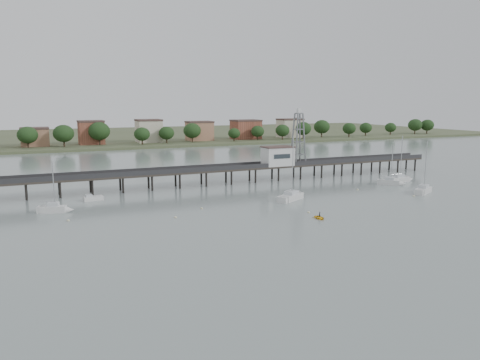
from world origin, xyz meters
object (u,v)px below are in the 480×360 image
object	(u,v)px
sailboat_c	(295,196)
yellow_dinghy	(319,219)
sailboat_f	(393,182)
lattice_tower	(298,139)
sailboat_e	(402,179)
sailboat_b	(58,209)
sailboat_d	(425,190)
pier	(191,172)
white_tender	(93,198)

from	to	relation	value
sailboat_c	yellow_dinghy	bearing A→B (deg)	-136.43
sailboat_c	sailboat_f	bearing A→B (deg)	-21.98
lattice_tower	sailboat_e	distance (m)	30.11
sailboat_c	lattice_tower	bearing A→B (deg)	27.22
lattice_tower	sailboat_b	size ratio (longest dim) A/B	1.48
sailboat_b	sailboat_d	bearing A→B (deg)	8.25
sailboat_c	yellow_dinghy	xyz separation A→B (m)	(-4.98, -17.43, -0.63)
pier	lattice_tower	xyz separation A→B (m)	(31.50, 0.00, 7.31)
white_tender	pier	bearing A→B (deg)	11.19
sailboat_b	white_tender	world-z (taller)	sailboat_b
pier	sailboat_d	distance (m)	57.22
lattice_tower	sailboat_c	distance (m)	30.51
sailboat_b	white_tender	bearing A→B (deg)	66.88
pier	sailboat_e	distance (m)	57.01
lattice_tower	sailboat_e	size ratio (longest dim) A/B	1.18
sailboat_c	pier	bearing A→B (deg)	93.26
sailboat_e	sailboat_f	distance (m)	6.67
lattice_tower	white_tender	distance (m)	58.10
white_tender	sailboat_b	bearing A→B (deg)	-137.54
yellow_dinghy	pier	bearing A→B (deg)	107.77
sailboat_b	white_tender	distance (m)	11.53
sailboat_e	yellow_dinghy	distance (m)	50.16
sailboat_f	sailboat_d	bearing A→B (deg)	-45.40
sailboat_e	yellow_dinghy	bearing A→B (deg)	-149.56
sailboat_d	sailboat_e	bearing A→B (deg)	38.56
sailboat_e	white_tender	bearing A→B (deg)	174.19
sailboat_b	yellow_dinghy	bearing A→B (deg)	-11.80
sailboat_b	sailboat_f	distance (m)	81.22
sailboat_d	sailboat_b	xyz separation A→B (m)	(-81.00, 13.61, 0.01)
lattice_tower	pier	bearing A→B (deg)	-180.00
pier	sailboat_c	bearing A→B (deg)	-56.25
sailboat_d	white_tender	world-z (taller)	sailboat_d
sailboat_d	sailboat_b	size ratio (longest dim) A/B	1.23
pier	sailboat_e	xyz separation A→B (m)	(54.52, -16.36, -3.15)
lattice_tower	sailboat_f	world-z (taller)	lattice_tower
lattice_tower	sailboat_c	bearing A→B (deg)	-122.30
sailboat_c	white_tender	world-z (taller)	sailboat_c
yellow_dinghy	lattice_tower	bearing A→B (deg)	66.74
sailboat_e	sailboat_c	xyz separation A→B (m)	(-38.33, -7.87, -0.01)
pier	sailboat_f	size ratio (longest dim) A/B	13.68
white_tender	sailboat_d	bearing A→B (deg)	-23.54
white_tender	yellow_dinghy	distance (m)	49.44
sailboat_c	yellow_dinghy	world-z (taller)	sailboat_c
sailboat_c	sailboat_b	distance (m)	49.36
sailboat_d	sailboat_f	distance (m)	11.00
pier	sailboat_c	world-z (taller)	sailboat_c
pier	yellow_dinghy	bearing A→B (deg)	-74.94
pier	sailboat_d	xyz separation A→B (m)	(48.39, -30.38, -3.15)
sailboat_e	lattice_tower	bearing A→B (deg)	144.75
lattice_tower	sailboat_d	distance (m)	36.30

